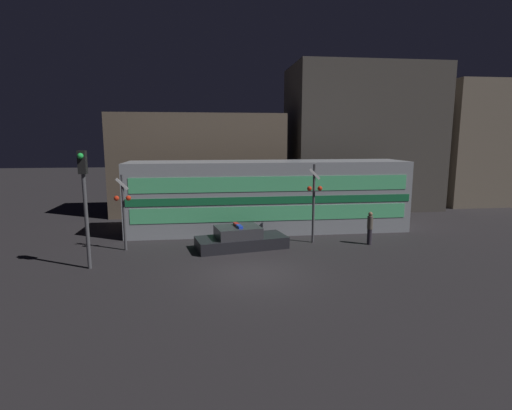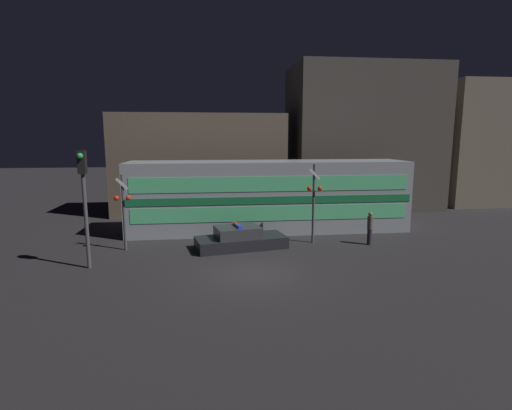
{
  "view_description": "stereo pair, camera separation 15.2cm",
  "coord_description": "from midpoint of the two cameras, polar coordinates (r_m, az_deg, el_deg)",
  "views": [
    {
      "loc": [
        -1.75,
        -14.73,
        5.21
      ],
      "look_at": [
        0.84,
        5.56,
        1.77
      ],
      "focal_mm": 28.0,
      "sensor_mm": 36.0,
      "label": 1
    },
    {
      "loc": [
        -1.6,
        -14.74,
        5.21
      ],
      "look_at": [
        0.84,
        5.56,
        1.77
      ],
      "focal_mm": 28.0,
      "sensor_mm": 36.0,
      "label": 2
    }
  ],
  "objects": [
    {
      "name": "crossing_signal_near",
      "position": [
        19.96,
        8.48,
        0.91
      ],
      "size": [
        0.77,
        0.32,
        3.94
      ],
      "color": "#4C4C51",
      "rests_on": "ground_plane"
    },
    {
      "name": "police_car",
      "position": [
        19.15,
        -2.05,
        -4.92
      ],
      "size": [
        4.52,
        2.55,
        1.18
      ],
      "rotation": [
        0.0,
        0.0,
        0.2
      ],
      "color": "black",
      "rests_on": "ground_plane"
    },
    {
      "name": "traffic_light_corner",
      "position": [
        17.04,
        -23.14,
        1.86
      ],
      "size": [
        0.3,
        0.46,
        4.73
      ],
      "color": "#4C4C51",
      "rests_on": "ground_plane"
    },
    {
      "name": "pedestrian",
      "position": [
        20.45,
        16.16,
        -3.17
      ],
      "size": [
        0.28,
        0.28,
        1.64
      ],
      "color": "#2D2833",
      "rests_on": "ground_plane"
    },
    {
      "name": "crossing_signal_far",
      "position": [
        19.42,
        -18.21,
        -0.3
      ],
      "size": [
        0.77,
        0.32,
        3.56
      ],
      "color": "#4C4C51",
      "rests_on": "ground_plane"
    },
    {
      "name": "building_left",
      "position": [
        28.54,
        -7.87,
        5.84
      ],
      "size": [
        11.73,
        4.36,
        6.82
      ],
      "color": "brown",
      "rests_on": "ground_plane"
    },
    {
      "name": "building_center",
      "position": [
        31.43,
        15.08,
        9.2
      ],
      "size": [
        10.69,
        6.06,
        10.39
      ],
      "color": "#47423D",
      "rests_on": "ground_plane"
    },
    {
      "name": "building_right",
      "position": [
        37.57,
        30.4,
        7.54
      ],
      "size": [
        8.86,
        5.87,
        9.49
      ],
      "color": "#726656",
      "rests_on": "ground_plane"
    },
    {
      "name": "ground_plane",
      "position": [
        15.72,
        -0.34,
        -9.81
      ],
      "size": [
        120.0,
        120.0,
        0.0
      ],
      "primitive_type": "plane",
      "color": "#262326"
    },
    {
      "name": "train",
      "position": [
        22.61,
        2.0,
        1.3
      ],
      "size": [
        15.55,
        3.17,
        3.94
      ],
      "color": "#999EA5",
      "rests_on": "ground_plane"
    }
  ]
}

